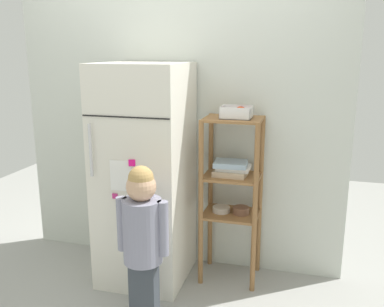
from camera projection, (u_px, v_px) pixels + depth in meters
ground_plane at (164, 278)px, 3.24m from camera, size 6.00×6.00×0.00m
kitchen_wall_back at (177, 134)px, 3.32m from camera, size 2.60×0.03×2.11m
refrigerator at (145, 175)px, 3.10m from camera, size 0.61×0.66×1.61m
child_standing at (143, 230)px, 2.58m from camera, size 0.33×0.25×1.03m
pantry_shelf_unit at (232, 183)px, 3.09m from camera, size 0.42×0.34×1.23m
fruit_bin at (239, 113)px, 2.94m from camera, size 0.21×0.18×0.08m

